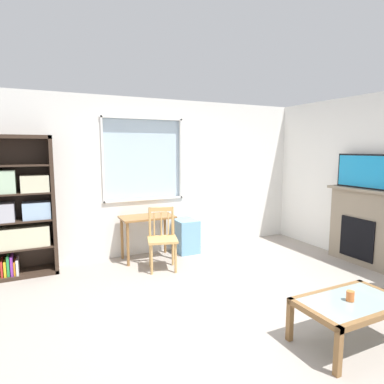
# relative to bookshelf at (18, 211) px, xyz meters

# --- Properties ---
(ground) EXTENTS (6.33, 5.62, 0.02)m
(ground) POSITION_rel_bookshelf_xyz_m (2.10, -2.07, -0.92)
(ground) COLOR #9E9389
(wall_back_with_window) EXTENTS (5.33, 0.15, 2.57)m
(wall_back_with_window) POSITION_rel_bookshelf_xyz_m (2.13, 0.24, 0.34)
(wall_back_with_window) COLOR white
(wall_back_with_window) RESTS_ON ground
(bookshelf) EXTENTS (0.90, 0.38, 1.94)m
(bookshelf) POSITION_rel_bookshelf_xyz_m (0.00, 0.00, 0.00)
(bookshelf) COLOR #38281E
(bookshelf) RESTS_ON ground
(desk_under_window) EXTENTS (0.84, 0.47, 0.70)m
(desk_under_window) POSITION_rel_bookshelf_xyz_m (1.80, -0.11, -0.33)
(desk_under_window) COLOR olive
(desk_under_window) RESTS_ON ground
(wooden_chair) EXTENTS (0.51, 0.50, 0.90)m
(wooden_chair) POSITION_rel_bookshelf_xyz_m (1.86, -0.62, -0.44)
(wooden_chair) COLOR tan
(wooden_chair) RESTS_ON ground
(plastic_drawer_unit) EXTENTS (0.35, 0.40, 0.56)m
(plastic_drawer_unit) POSITION_rel_bookshelf_xyz_m (2.50, -0.06, -0.63)
(plastic_drawer_unit) COLOR #72ADDB
(plastic_drawer_unit) RESTS_ON ground
(fireplace) EXTENTS (0.26, 1.13, 1.17)m
(fireplace) POSITION_rel_bookshelf_xyz_m (4.67, -1.74, -0.32)
(fireplace) COLOR gray
(fireplace) RESTS_ON ground
(tv) EXTENTS (0.06, 0.91, 0.51)m
(tv) POSITION_rel_bookshelf_xyz_m (4.65, -1.74, 0.52)
(tv) COLOR black
(tv) RESTS_ON fireplace
(coffee_table) EXTENTS (0.98, 0.58, 0.41)m
(coffee_table) POSITION_rel_bookshelf_xyz_m (2.74, -3.12, -0.56)
(coffee_table) COLOR #8C9E99
(coffee_table) RESTS_ON ground
(sippy_cup) EXTENTS (0.07, 0.07, 0.09)m
(sippy_cup) POSITION_rel_bookshelf_xyz_m (2.72, -3.11, -0.45)
(sippy_cup) COLOR orange
(sippy_cup) RESTS_ON coffee_table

